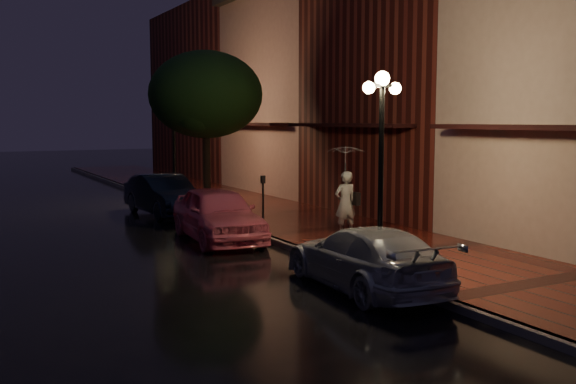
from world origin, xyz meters
TOP-DOWN VIEW (x-y plane):
  - ground at (0.00, 0.00)m, footprint 120.00×120.00m
  - sidewalk at (2.25, 0.00)m, footprint 4.50×60.00m
  - curb at (0.00, 0.00)m, footprint 0.25×60.00m
  - storefront_mid at (7.00, 2.00)m, footprint 5.00×8.00m
  - storefront_far at (7.00, 10.00)m, footprint 5.00×8.00m
  - storefront_extra at (7.00, 20.00)m, footprint 5.00×12.00m
  - streetlamp_near at (0.35, -5.00)m, footprint 0.96×0.36m
  - streetlamp_far at (0.35, 9.00)m, footprint 0.96×0.36m
  - street_tree at (0.61, 5.99)m, footprint 4.16×4.16m
  - pink_car at (-1.22, 0.52)m, footprint 2.25×4.70m
  - navy_car at (-1.03, 6.09)m, footprint 1.87×4.54m
  - silver_car at (-0.60, -5.79)m, footprint 2.10×4.54m
  - woman_with_umbrella at (2.00, -1.16)m, footprint 1.07×1.09m
  - parking_meter at (1.00, 2.12)m, footprint 0.14×0.11m

SIDE VIEW (x-z plane):
  - ground at x=0.00m, z-range 0.00..0.00m
  - sidewalk at x=2.25m, z-range 0.00..0.15m
  - curb at x=0.00m, z-range 0.00..0.15m
  - silver_car at x=-0.60m, z-range 0.00..1.29m
  - navy_car at x=-1.03m, z-range 0.00..1.46m
  - pink_car at x=-1.22m, z-range 0.00..1.55m
  - parking_meter at x=1.00m, z-range 0.31..1.81m
  - woman_with_umbrella at x=2.00m, z-range 0.56..3.13m
  - streetlamp_near at x=0.35m, z-range 0.45..4.76m
  - streetlamp_far at x=0.35m, z-range 0.45..4.76m
  - street_tree at x=0.61m, z-range 1.34..7.14m
  - storefront_far at x=7.00m, z-range 0.00..9.00m
  - storefront_extra at x=7.00m, z-range 0.00..10.00m
  - storefront_mid at x=7.00m, z-range 0.00..11.00m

